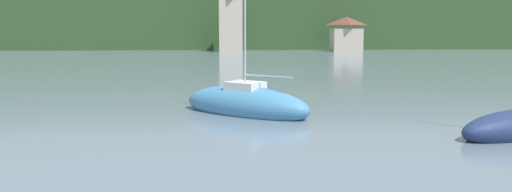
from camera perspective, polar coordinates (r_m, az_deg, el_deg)
wooded_hillside at (r=135.00m, az=-13.77°, el=8.31°), size 352.00×70.35×26.83m
shore_building_west at (r=86.99m, az=-2.88°, el=8.39°), size 4.14×3.72×10.51m
shore_building_westcentral at (r=89.80m, az=10.15°, el=6.85°), size 5.30×4.28×5.97m
sailboat_mid_2 at (r=24.05m, az=-1.22°, el=-0.92°), size 6.86×6.17×9.32m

